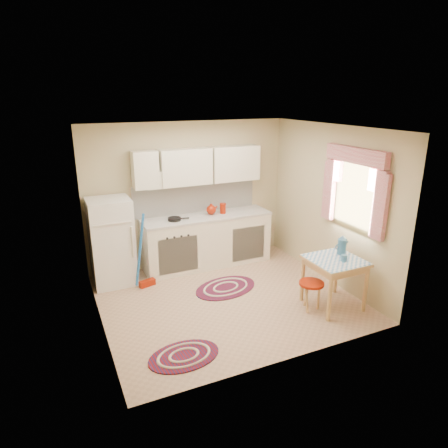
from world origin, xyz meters
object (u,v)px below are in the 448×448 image
at_px(base_cabinets, 207,241).
at_px(stool, 311,296).
at_px(table, 333,283).
at_px(fridge, 112,242).

height_order(base_cabinets, stool, base_cabinets).
xyz_separation_m(base_cabinets, stool, (0.74, -2.06, -0.23)).
height_order(table, stool, table).
bearing_deg(table, base_cabinets, 117.29).
xyz_separation_m(fridge, base_cabinets, (1.64, 0.05, -0.26)).
relative_size(base_cabinets, stool, 5.36).
bearing_deg(fridge, base_cabinets, 1.74).
relative_size(fridge, stool, 3.33).
bearing_deg(base_cabinets, fridge, -178.26).
distance_m(table, stool, 0.38).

